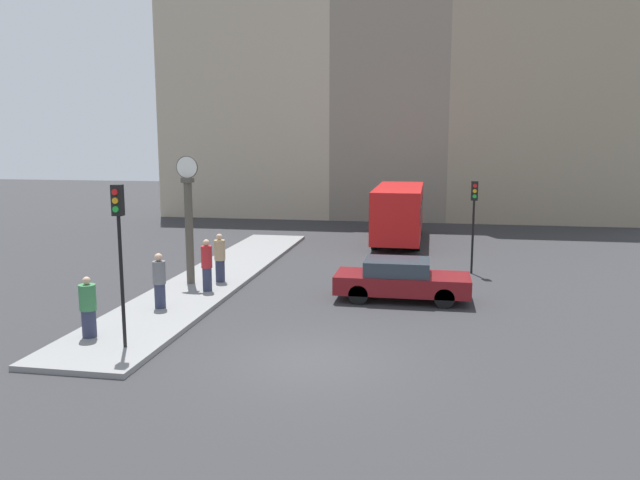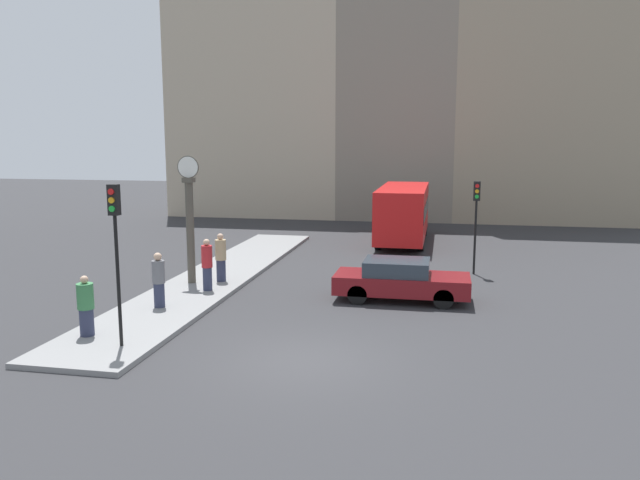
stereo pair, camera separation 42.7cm
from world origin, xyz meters
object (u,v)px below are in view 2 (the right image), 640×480
at_px(traffic_light_far, 476,208).
at_px(pedestrian_green_hoodie, 86,306).
at_px(pedestrian_red_top, 207,265).
at_px(pedestrian_tan_coat, 221,258).
at_px(bus_distant, 403,211).
at_px(street_clock, 190,220).
at_px(traffic_light_near, 116,232).
at_px(pedestrian_grey_jacket, 159,280).
at_px(sedan_car, 401,280).

height_order(traffic_light_far, pedestrian_green_hoodie, traffic_light_far).
xyz_separation_m(pedestrian_red_top, pedestrian_tan_coat, (-0.03, 1.43, -0.02)).
height_order(bus_distant, pedestrian_red_top, bus_distant).
bearing_deg(pedestrian_tan_coat, street_clock, -156.62).
distance_m(bus_distant, traffic_light_near, 19.37).
height_order(pedestrian_tan_coat, pedestrian_grey_jacket, pedestrian_tan_coat).
bearing_deg(sedan_car, pedestrian_grey_jacket, -158.76).
xyz_separation_m(bus_distant, street_clock, (-6.92, -11.41, 0.80)).
distance_m(bus_distant, pedestrian_red_top, 13.76).
height_order(pedestrian_green_hoodie, pedestrian_tan_coat, pedestrian_tan_coat).
height_order(bus_distant, pedestrian_grey_jacket, bus_distant).
bearing_deg(traffic_light_far, traffic_light_near, -129.51).
bearing_deg(pedestrian_red_top, sedan_car, 4.18).
bearing_deg(pedestrian_red_top, traffic_light_far, 29.29).
height_order(bus_distant, pedestrian_tan_coat, bus_distant).
xyz_separation_m(traffic_light_far, pedestrian_tan_coat, (-9.25, -3.75, -1.63)).
bearing_deg(traffic_light_near, pedestrian_red_top, 90.18).
distance_m(pedestrian_tan_coat, pedestrian_grey_jacket, 3.83).
xyz_separation_m(traffic_light_near, pedestrian_grey_jacket, (-0.69, 3.64, -2.07)).
bearing_deg(bus_distant, pedestrian_green_hoodie, -112.03).
relative_size(sedan_car, pedestrian_green_hoodie, 2.72).
relative_size(bus_distant, pedestrian_green_hoodie, 4.80).
bearing_deg(traffic_light_far, pedestrian_tan_coat, -157.94).
height_order(sedan_car, pedestrian_green_hoodie, pedestrian_green_hoodie).
bearing_deg(pedestrian_tan_coat, sedan_car, -8.05).
xyz_separation_m(traffic_light_near, street_clock, (-1.02, 6.99, -0.62)).
bearing_deg(pedestrian_grey_jacket, traffic_light_far, 37.26).
distance_m(bus_distant, pedestrian_grey_jacket, 16.18).
relative_size(bus_distant, traffic_light_far, 2.12).
bearing_deg(pedestrian_grey_jacket, street_clock, 95.68).
distance_m(traffic_light_far, pedestrian_grey_jacket, 12.54).
distance_m(traffic_light_near, pedestrian_grey_jacket, 4.24).
bearing_deg(pedestrian_tan_coat, bus_distant, 61.61).
bearing_deg(pedestrian_tan_coat, pedestrian_red_top, -88.95).
height_order(street_clock, pedestrian_green_hoodie, street_clock).
relative_size(traffic_light_near, traffic_light_far, 1.11).
distance_m(sedan_car, pedestrian_red_top, 6.66).
relative_size(sedan_car, pedestrian_tan_coat, 2.50).
xyz_separation_m(traffic_light_near, pedestrian_red_top, (-0.02, 5.99, -2.02)).
bearing_deg(bus_distant, traffic_light_near, -107.76).
xyz_separation_m(sedan_car, pedestrian_green_hoodie, (-7.93, -5.88, 0.24)).
relative_size(sedan_car, street_clock, 0.97).
distance_m(sedan_car, bus_distant, 11.98).
bearing_deg(pedestrian_tan_coat, traffic_light_far, 22.06).
xyz_separation_m(pedestrian_green_hoodie, pedestrian_tan_coat, (1.27, 6.83, 0.08)).
height_order(sedan_car, pedestrian_grey_jacket, pedestrian_grey_jacket).
xyz_separation_m(street_clock, pedestrian_tan_coat, (0.98, 0.42, -1.42)).
distance_m(sedan_car, traffic_light_near, 9.55).
bearing_deg(traffic_light_far, sedan_car, -118.95).
height_order(sedan_car, bus_distant, bus_distant).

